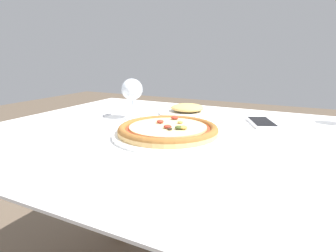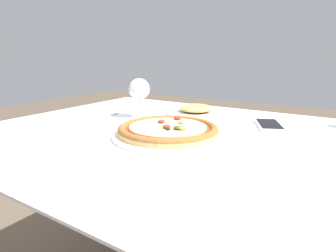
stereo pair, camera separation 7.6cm
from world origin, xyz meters
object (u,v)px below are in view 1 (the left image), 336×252
Objects in this scene: pizza_plate at (168,131)px; wine_glass_far_right at (132,91)px; fork at (99,117)px; cell_phone at (262,123)px; side_plate at (187,110)px; dining_table at (197,166)px.

wine_glass_far_right is at bearing 145.35° from pizza_plate.
fork is 1.06× the size of cell_phone.
cell_phone is at bearing 17.03° from fork.
pizza_plate is 1.80× the size of fork.
cell_phone is at bearing 51.27° from pizza_plate.
pizza_plate reaches higher than side_plate.
cell_phone is at bearing 57.90° from dining_table.
wine_glass_far_right is 0.65× the size of side_plate.
side_plate is (-0.07, 0.31, -0.00)m from pizza_plate.
fork is (-0.40, 0.06, 0.09)m from dining_table.
pizza_plate is at bearing -16.72° from fork.
dining_table is 0.32m from side_plate.
dining_table is at bearing -7.94° from fork.
fork is 0.33m from side_plate.
fork is at bearing -162.97° from cell_phone.
cell_phone is (0.53, 0.16, 0.00)m from fork.
cell_phone reaches higher than dining_table.
fork is at bearing -140.37° from side_plate.
cell_phone is at bearing 15.20° from wine_glass_far_right.
wine_glass_far_right is at bearing 159.82° from dining_table.
wine_glass_far_right is 0.45m from cell_phone.
side_plate is at bearing 39.63° from fork.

